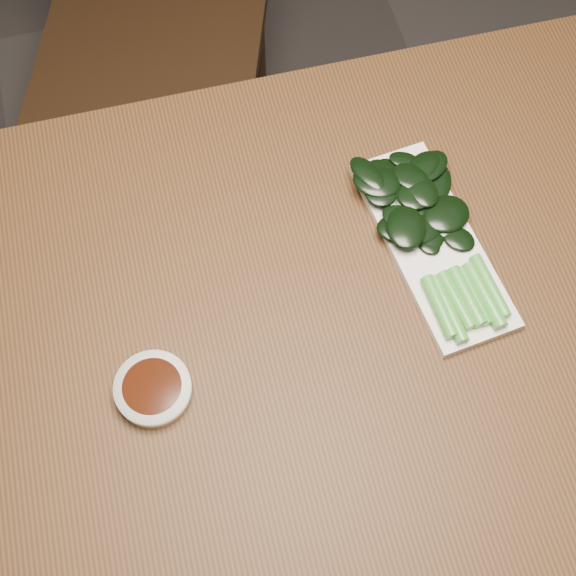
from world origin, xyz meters
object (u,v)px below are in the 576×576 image
at_px(table, 318,330).
at_px(chair_far, 153,2).
at_px(serving_plate, 432,244).
at_px(gai_lan, 421,221).
at_px(sauce_bowl, 153,389).

relative_size(table, chair_far, 1.57).
distance_m(serving_plate, gai_lan, 0.04).
xyz_separation_m(sauce_bowl, gai_lan, (0.40, 0.14, 0.01)).
distance_m(sauce_bowl, serving_plate, 0.42).
bearing_deg(gai_lan, sauce_bowl, -160.27).
xyz_separation_m(chair_far, sauce_bowl, (-0.12, -0.92, 0.28)).
bearing_deg(serving_plate, chair_far, 109.72).
relative_size(serving_plate, gai_lan, 1.06).
bearing_deg(serving_plate, table, -162.72).
bearing_deg(table, serving_plate, 17.28).
height_order(table, gai_lan, gai_lan).
bearing_deg(serving_plate, gai_lan, 108.16).
distance_m(table, chair_far, 0.89).
height_order(table, serving_plate, serving_plate).
xyz_separation_m(table, sauce_bowl, (-0.23, -0.06, 0.09)).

